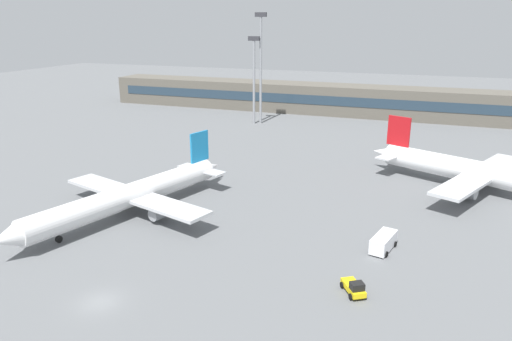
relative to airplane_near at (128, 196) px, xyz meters
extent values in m
plane|color=slate|center=(10.84, 19.06, -3.07)|extent=(400.00, 400.00, 0.00)
cube|color=#5B564C|center=(10.84, 93.18, 1.43)|extent=(149.70, 12.00, 9.00)
cube|color=#263847|center=(10.84, 87.13, 1.88)|extent=(142.21, 0.16, 2.80)
cylinder|color=silver|center=(0.07, 0.25, 0.04)|extent=(13.12, 33.53, 3.58)
cone|color=silver|center=(-5.23, -17.55, 0.04)|extent=(4.38, 4.75, 3.40)
cone|color=silver|center=(5.33, 17.88, 0.04)|extent=(3.42, 4.15, 2.51)
cube|color=#197FBF|center=(4.51, 15.15, 4.42)|extent=(1.51, 4.07, 5.18)
cube|color=silver|center=(4.59, 15.42, 0.22)|extent=(9.78, 5.22, 0.23)
cube|color=silver|center=(0.34, 1.15, -0.25)|extent=(28.38, 12.41, 0.47)
cylinder|color=gray|center=(-5.07, 2.77, -1.58)|extent=(2.67, 3.43, 1.88)
cylinder|color=gray|center=(5.76, -0.46, -1.58)|extent=(2.67, 3.43, 1.88)
cylinder|color=black|center=(-3.32, -11.13, -2.60)|extent=(0.63, 1.01, 0.94)
cylinder|color=black|center=(-1.74, 2.76, -2.60)|extent=(0.63, 1.01, 0.94)
cylinder|color=black|center=(2.96, 1.36, -2.60)|extent=(0.63, 1.01, 0.94)
cylinder|color=white|center=(51.50, 29.68, 0.32)|extent=(35.44, 18.49, 3.91)
cone|color=white|center=(33.14, 37.77, 0.32)|extent=(4.68, 4.08, 2.73)
cube|color=red|center=(35.98, 36.52, 5.10)|extent=(4.29, 2.16, 5.65)
cube|color=silver|center=(35.70, 36.64, 0.52)|extent=(6.78, 10.57, 0.25)
cube|color=silver|center=(50.56, 30.10, 0.01)|extent=(16.94, 30.21, 0.51)
cylinder|color=gray|center=(48.08, 24.45, -1.44)|extent=(3.84, 3.21, 2.06)
cylinder|color=gray|center=(53.05, 35.74, -1.44)|extent=(3.84, 3.21, 2.06)
cylinder|color=black|center=(48.54, 28.06, -2.56)|extent=(1.11, 0.79, 1.03)
cylinder|color=black|center=(50.70, 32.96, -2.56)|extent=(1.11, 0.79, 1.03)
cube|color=yellow|center=(35.50, -9.84, -2.42)|extent=(3.22, 3.84, 0.60)
cube|color=black|center=(35.99, -10.60, -1.77)|extent=(1.77, 1.68, 0.90)
cylinder|color=black|center=(35.50, -11.27, -2.72)|extent=(0.59, 0.72, 0.70)
cylinder|color=black|center=(36.81, -10.43, -2.72)|extent=(0.59, 0.72, 0.70)
cylinder|color=black|center=(34.20, -9.26, -2.72)|extent=(0.59, 0.72, 0.70)
cylinder|color=black|center=(35.51, -8.41, -2.72)|extent=(0.59, 0.72, 0.70)
cube|color=white|center=(37.42, 1.76, -1.94)|extent=(3.12, 5.52, 1.90)
cube|color=#1E2633|center=(36.96, -0.18, -1.44)|extent=(1.89, 0.59, 0.70)
cylinder|color=black|center=(36.04, 0.34, -2.69)|extent=(0.44, 0.80, 0.76)
cylinder|color=black|center=(38.03, -0.12, -2.69)|extent=(0.44, 0.80, 0.76)
cylinder|color=black|center=(36.81, 3.65, -2.69)|extent=(0.44, 0.80, 0.76)
cylinder|color=black|center=(38.80, 3.19, -2.69)|extent=(0.44, 0.80, 0.76)
cylinder|color=gray|center=(-4.48, 70.97, 11.51)|extent=(0.70, 0.70, 29.16)
cube|color=#333338|center=(-4.48, 70.97, 26.69)|extent=(3.20, 0.80, 1.20)
cylinder|color=gray|center=(-6.09, 69.93, 8.41)|extent=(0.70, 0.70, 22.96)
cube|color=#333338|center=(-6.09, 69.93, 20.49)|extent=(3.20, 0.80, 1.20)
camera|label=1|loc=(41.51, -56.15, 25.24)|focal=33.51mm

